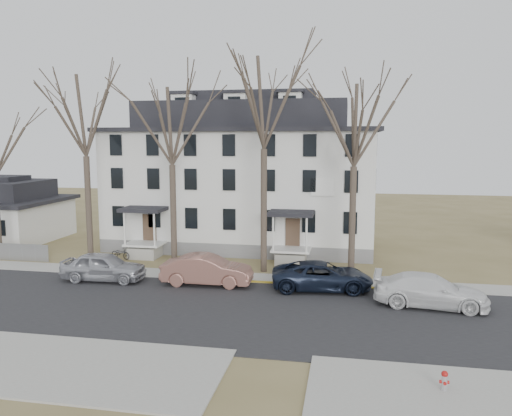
% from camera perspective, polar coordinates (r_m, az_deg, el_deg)
% --- Properties ---
extents(ground, '(120.00, 120.00, 0.00)m').
position_cam_1_polar(ground, '(23.32, -5.77, -13.21)').
color(ground, olive).
rests_on(ground, ground).
extents(main_road, '(120.00, 10.00, 0.04)m').
position_cam_1_polar(main_road, '(25.13, -4.46, -11.63)').
color(main_road, '#27272A').
rests_on(main_road, ground).
extents(far_sidewalk, '(120.00, 2.00, 0.08)m').
position_cam_1_polar(far_sidewalk, '(30.70, -1.55, -8.01)').
color(far_sidewalk, '#A09F97').
rests_on(far_sidewalk, ground).
extents(yellow_curb, '(14.00, 0.25, 0.06)m').
position_cam_1_polar(yellow_curb, '(29.22, 7.83, -8.89)').
color(yellow_curb, gold).
rests_on(yellow_curb, ground).
extents(boarding_house, '(20.80, 12.36, 12.05)m').
position_cam_1_polar(boarding_house, '(39.81, -1.39, 3.48)').
color(boarding_house, slate).
rests_on(boarding_house, ground).
extents(small_house, '(8.70, 8.70, 5.00)m').
position_cam_1_polar(small_house, '(46.83, -26.63, -0.56)').
color(small_house, silver).
rests_on(small_house, ground).
extents(tree_far_left, '(8.40, 8.40, 13.72)m').
position_cam_1_polar(tree_far_left, '(35.24, -19.05, 10.60)').
color(tree_far_left, '#473B31').
rests_on(tree_far_left, ground).
extents(tree_mid_left, '(7.80, 7.80, 12.74)m').
position_cam_1_polar(tree_mid_left, '(32.70, -9.66, 9.86)').
color(tree_mid_left, '#473B31').
rests_on(tree_mid_left, ground).
extents(tree_center, '(9.00, 9.00, 14.70)m').
position_cam_1_polar(tree_center, '(31.25, 0.93, 12.80)').
color(tree_center, '#473B31').
rests_on(tree_center, ground).
extents(tree_mid_right, '(7.80, 7.80, 12.74)m').
position_cam_1_polar(tree_mid_right, '(30.72, 11.24, 9.97)').
color(tree_mid_right, '#473B31').
rests_on(tree_mid_right, ground).
extents(car_silver, '(5.08, 2.25, 1.70)m').
position_cam_1_polar(car_silver, '(31.20, -17.03, -6.48)').
color(car_silver, '#AEAFB7').
rests_on(car_silver, ground).
extents(car_tan, '(5.28, 1.99, 1.72)m').
position_cam_1_polar(car_tan, '(29.19, -5.63, -7.12)').
color(car_tan, '#87574C').
rests_on(car_tan, ground).
extents(car_navy, '(5.85, 3.18, 1.56)m').
position_cam_1_polar(car_navy, '(28.35, 7.57, -7.77)').
color(car_navy, black).
rests_on(car_navy, ground).
extents(car_white, '(5.76, 2.78, 1.62)m').
position_cam_1_polar(car_white, '(26.85, 19.30, -8.96)').
color(car_white, white).
rests_on(car_white, ground).
extents(bicycle_left, '(1.67, 0.95, 0.83)m').
position_cam_1_polar(bicycle_left, '(36.52, -15.22, -5.06)').
color(bicycle_left, black).
rests_on(bicycle_left, ground).
extents(fire_hydrant, '(0.31, 0.29, 0.75)m').
position_cam_1_polar(fire_hydrant, '(18.59, 20.72, -18.06)').
color(fire_hydrant, '#B7B7BA').
rests_on(fire_hydrant, ground).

